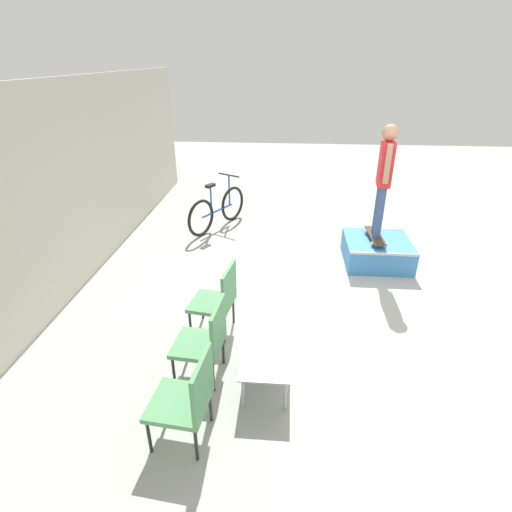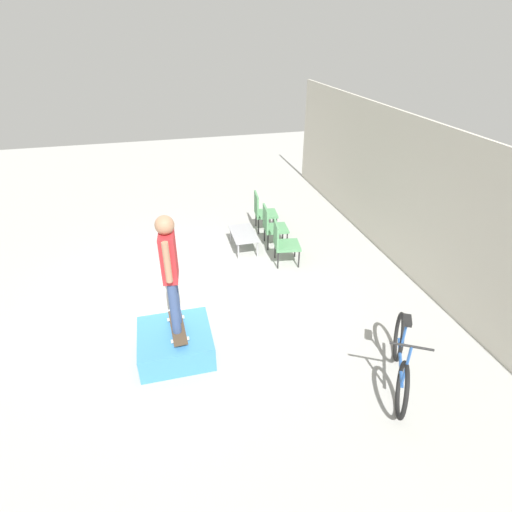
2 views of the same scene
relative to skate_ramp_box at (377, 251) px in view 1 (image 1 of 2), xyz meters
The scene contains 10 objects.
ground_plane 1.47m from the skate_ramp_box, 162.99° to the left, with size 24.00×24.00×0.00m, color #A8A8A3.
house_wall_back 5.14m from the skate_ramp_box, 106.23° to the left, with size 12.00×0.06×3.00m.
skate_ramp_box is the anchor object (origin of this frame).
skateboard_on_ramp 0.30m from the skate_ramp_box, 87.49° to the left, with size 0.83×0.28×0.07m.
person_skater 1.39m from the skate_ramp_box, 87.49° to the left, with size 0.57×0.26×1.82m.
coffee_table 3.46m from the skate_ramp_box, 149.64° to the left, with size 0.97×0.53×0.39m.
patio_chair_left 4.53m from the skate_ramp_box, 147.81° to the left, with size 0.57×0.57×0.95m.
patio_chair_center 3.86m from the skate_ramp_box, 141.22° to the left, with size 0.56×0.56×0.95m.
patio_chair_right 3.26m from the skate_ramp_box, 132.10° to the left, with size 0.59×0.59×0.95m.
bicycle 3.31m from the skate_ramp_box, 65.88° to the left, with size 1.59×0.93×1.04m.
Camera 1 is at (-5.00, 1.17, 3.24)m, focal length 28.00 mm.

